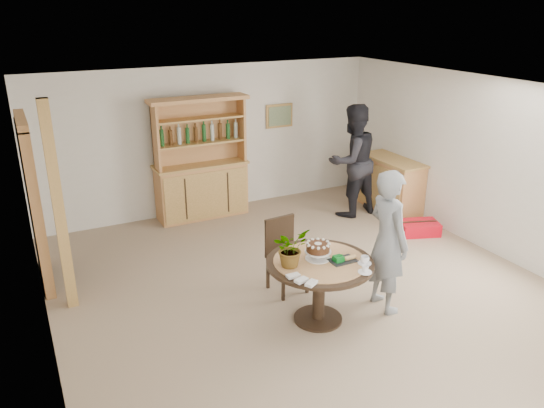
{
  "coord_description": "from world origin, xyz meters",
  "views": [
    {
      "loc": [
        -3.05,
        -4.88,
        3.42
      ],
      "look_at": [
        -0.23,
        0.72,
        1.05
      ],
      "focal_mm": 35.0,
      "sensor_mm": 36.0,
      "label": 1
    }
  ],
  "objects_px": {
    "adult_person": "(352,161)",
    "dining_table": "(320,273)",
    "hutch": "(201,177)",
    "sideboard": "(391,185)",
    "teen_boy": "(388,241)",
    "dining_chair": "(284,250)",
    "red_suitcase": "(419,228)"
  },
  "relations": [
    {
      "from": "hutch",
      "to": "dining_table",
      "type": "relative_size",
      "value": 1.7
    },
    {
      "from": "sideboard",
      "to": "teen_boy",
      "type": "xyz_separation_m",
      "value": [
        -2.1,
        -2.52,
        0.39
      ]
    },
    {
      "from": "dining_table",
      "to": "dining_chair",
      "type": "relative_size",
      "value": 1.27
    },
    {
      "from": "sideboard",
      "to": "dining_table",
      "type": "distance_m",
      "value": 3.81
    },
    {
      "from": "sideboard",
      "to": "hutch",
      "type": "bearing_deg",
      "value": 157.79
    },
    {
      "from": "hutch",
      "to": "teen_boy",
      "type": "xyz_separation_m",
      "value": [
        0.94,
        -3.76,
        0.17
      ]
    },
    {
      "from": "sideboard",
      "to": "adult_person",
      "type": "height_order",
      "value": "adult_person"
    },
    {
      "from": "dining_table",
      "to": "hutch",
      "type": "bearing_deg",
      "value": 91.44
    },
    {
      "from": "sideboard",
      "to": "dining_table",
      "type": "relative_size",
      "value": 1.05
    },
    {
      "from": "dining_chair",
      "to": "teen_boy",
      "type": "distance_m",
      "value": 1.31
    },
    {
      "from": "red_suitcase",
      "to": "dining_chair",
      "type": "bearing_deg",
      "value": -148.82
    },
    {
      "from": "red_suitcase",
      "to": "hutch",
      "type": "bearing_deg",
      "value": 160.6
    },
    {
      "from": "hutch",
      "to": "adult_person",
      "type": "relative_size",
      "value": 1.07
    },
    {
      "from": "hutch",
      "to": "red_suitcase",
      "type": "relative_size",
      "value": 2.92
    },
    {
      "from": "hutch",
      "to": "teen_boy",
      "type": "height_order",
      "value": "hutch"
    },
    {
      "from": "sideboard",
      "to": "dining_chair",
      "type": "xyz_separation_m",
      "value": [
        -2.96,
        -1.59,
        0.06
      ]
    },
    {
      "from": "sideboard",
      "to": "teen_boy",
      "type": "height_order",
      "value": "teen_boy"
    },
    {
      "from": "adult_person",
      "to": "dining_table",
      "type": "bearing_deg",
      "value": 44.0
    },
    {
      "from": "red_suitcase",
      "to": "sideboard",
      "type": "bearing_deg",
      "value": 96.66
    },
    {
      "from": "hutch",
      "to": "adult_person",
      "type": "xyz_separation_m",
      "value": [
        2.31,
        -1.07,
        0.27
      ]
    },
    {
      "from": "teen_boy",
      "to": "red_suitcase",
      "type": "bearing_deg",
      "value": -49.72
    },
    {
      "from": "hutch",
      "to": "sideboard",
      "type": "bearing_deg",
      "value": -22.21
    },
    {
      "from": "red_suitcase",
      "to": "teen_boy",
      "type": "bearing_deg",
      "value": -121.75
    },
    {
      "from": "sideboard",
      "to": "dining_chair",
      "type": "bearing_deg",
      "value": -151.78
    },
    {
      "from": "adult_person",
      "to": "red_suitcase",
      "type": "height_order",
      "value": "adult_person"
    },
    {
      "from": "dining_chair",
      "to": "adult_person",
      "type": "xyz_separation_m",
      "value": [
        2.23,
        1.76,
        0.42
      ]
    },
    {
      "from": "dining_chair",
      "to": "red_suitcase",
      "type": "height_order",
      "value": "dining_chair"
    },
    {
      "from": "sideboard",
      "to": "dining_chair",
      "type": "height_order",
      "value": "dining_chair"
    },
    {
      "from": "dining_table",
      "to": "teen_boy",
      "type": "distance_m",
      "value": 0.89
    },
    {
      "from": "red_suitcase",
      "to": "adult_person",
      "type": "bearing_deg",
      "value": 131.66
    },
    {
      "from": "hutch",
      "to": "sideboard",
      "type": "relative_size",
      "value": 1.62
    },
    {
      "from": "sideboard",
      "to": "red_suitcase",
      "type": "xyz_separation_m",
      "value": [
        -0.24,
        -1.04,
        -0.37
      ]
    }
  ]
}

